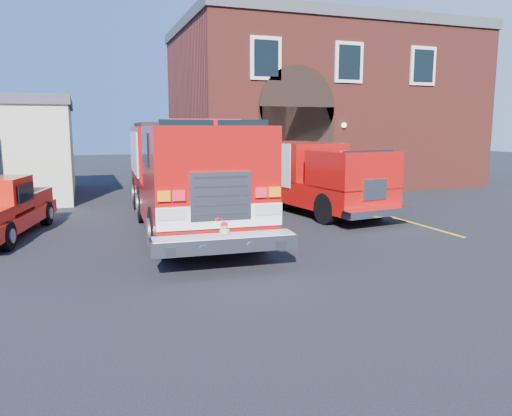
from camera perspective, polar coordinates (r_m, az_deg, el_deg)
name	(u,v)px	position (r m, az deg, el deg)	size (l,w,h in m)	color
ground	(240,252)	(12.49, -1.83, -5.08)	(100.00, 100.00, 0.00)	black
parking_stripe_near	(430,228)	(16.41, 19.25, -2.14)	(0.12, 3.00, 0.01)	yellow
parking_stripe_mid	(376,213)	(18.80, 13.58, -0.51)	(0.12, 3.00, 0.01)	yellow
parking_stripe_far	(337,201)	(21.35, 9.23, 0.75)	(0.12, 3.00, 0.01)	yellow
fire_station	(318,107)	(28.51, 7.13, 11.42)	(15.20, 10.20, 8.45)	maroon
fire_engine	(185,173)	(15.64, -8.08, 4.02)	(3.46, 10.78, 3.28)	black
secondary_truck	(308,174)	(18.76, 5.96, 3.89)	(3.46, 8.03, 2.52)	black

